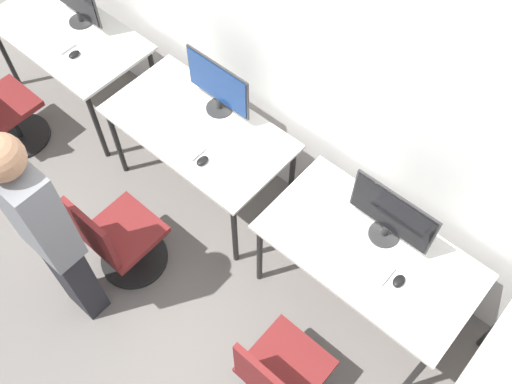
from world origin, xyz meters
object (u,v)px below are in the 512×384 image
Objects in this scene: office_chair_left at (120,241)px; mouse_right at (399,281)px; person_left at (46,231)px; monitor_right at (391,215)px; keyboard_left at (180,140)px; office_chair_right at (280,376)px; keyboard_far_left at (53,39)px; keyboard_right at (362,259)px; monitor_left at (218,86)px; mouse_left at (202,161)px; mouse_far_left at (74,54)px; office_chair_far_left at (0,114)px.

mouse_right is at bearing 25.98° from office_chair_left.
person_left is 3.34× the size of monitor_right.
office_chair_right is at bearing -24.65° from keyboard_left.
keyboard_far_left is 2.83m from keyboard_right.
monitor_left is 1.00× the size of monitor_right.
monitor_right is at bearing 15.70° from mouse_left.
office_chair_left reaches higher than keyboard_left.
keyboard_far_left is 4.03× the size of mouse_left.
keyboard_far_left is 4.03× the size of mouse_far_left.
monitor_left is (1.42, 0.33, 0.21)m from keyboard_far_left.
monitor_left is 0.44m from keyboard_left.
mouse_far_left is at bearing 176.97° from mouse_left.
mouse_left is 1.00× the size of mouse_right.
keyboard_left is (1.50, 0.55, 0.40)m from office_chair_far_left.
office_chair_right is (0.01, -0.96, -0.61)m from monitor_right.
mouse_left and mouse_right have the same top height.
office_chair_far_left is 2.93m from office_chair_right.
office_chair_left is 9.64× the size of mouse_right.
keyboard_right is at bearing 90.81° from office_chair_right.
keyboard_far_left is 2.85m from monitor_right.
monitor_left reaches higher than office_chair_right.
keyboard_left is (1.42, -0.05, 0.00)m from keyboard_far_left.
keyboard_right is (1.42, -0.30, -0.21)m from monitor_left.
mouse_far_left and mouse_right have the same top height.
keyboard_far_left is 0.68× the size of monitor_left.
monitor_left is 1.46m from keyboard_right.
office_chair_left reaches higher than mouse_right.
office_chair_right is at bearing -89.38° from monitor_right.
monitor_left is 1.47× the size of keyboard_right.
monitor_left is at bearing 31.77° from office_chair_far_left.
mouse_left is 0.79m from office_chair_left.
mouse_far_left is 1.47m from office_chair_left.
keyboard_far_left is 1.65m from mouse_left.
office_chair_left is 1.63× the size of monitor_right.
mouse_left is at bearing -60.37° from monitor_left.
monitor_right reaches higher than mouse_far_left.
office_chair_right is at bearing -2.15° from office_chair_far_left.
keyboard_left is 4.03× the size of mouse_left.
monitor_left is 1.23m from office_chair_left.
keyboard_right is at bearing 3.30° from keyboard_left.
mouse_far_left is 0.10× the size of office_chair_left.
person_left is 1.56m from office_chair_right.
office_chair_left is (1.47, -0.73, -0.40)m from keyboard_far_left.
keyboard_far_left is 1.42m from keyboard_left.
mouse_left is (1.73, 0.52, 0.41)m from office_chair_far_left.
mouse_left is (1.65, -0.08, 0.01)m from keyboard_far_left.
office_chair_far_left is at bearing 177.85° from office_chair_right.
mouse_left is 1.06m from person_left.
keyboard_left is 0.68× the size of monitor_right.
keyboard_left is at bearing 155.35° from office_chair_right.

